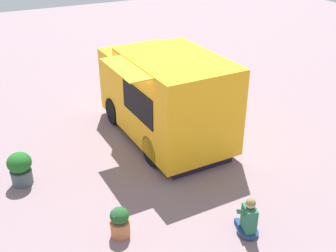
{
  "coord_description": "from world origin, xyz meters",
  "views": [
    {
      "loc": [
        -4.65,
        -9.31,
        5.93
      ],
      "look_at": [
        -0.22,
        -0.56,
        0.79
      ],
      "focal_mm": 44.15,
      "sensor_mm": 36.0,
      "label": 1
    }
  ],
  "objects_px": {
    "food_truck": "(165,97)",
    "planter_flowering_near": "(120,222)",
    "person_customer": "(248,220)",
    "plaza_bench": "(215,73)",
    "planter_flowering_far": "(20,168)"
  },
  "relations": [
    {
      "from": "food_truck",
      "to": "planter_flowering_near",
      "type": "xyz_separation_m",
      "value": [
        -2.69,
        -3.35,
        -0.91
      ]
    },
    {
      "from": "food_truck",
      "to": "person_customer",
      "type": "xyz_separation_m",
      "value": [
        -0.33,
        -4.47,
        -0.9
      ]
    },
    {
      "from": "person_customer",
      "to": "plaza_bench",
      "type": "xyz_separation_m",
      "value": [
        4.02,
        7.51,
        0.03
      ]
    },
    {
      "from": "plaza_bench",
      "to": "food_truck",
      "type": "bearing_deg",
      "value": -140.5
    },
    {
      "from": "planter_flowering_far",
      "to": "person_customer",
      "type": "bearing_deg",
      "value": -45.4
    },
    {
      "from": "food_truck",
      "to": "planter_flowering_far",
      "type": "relative_size",
      "value": 5.52
    },
    {
      "from": "planter_flowering_near",
      "to": "plaza_bench",
      "type": "relative_size",
      "value": 0.36
    },
    {
      "from": "planter_flowering_near",
      "to": "planter_flowering_far",
      "type": "relative_size",
      "value": 0.79
    },
    {
      "from": "planter_flowering_near",
      "to": "person_customer",
      "type": "bearing_deg",
      "value": -25.45
    },
    {
      "from": "person_customer",
      "to": "plaza_bench",
      "type": "bearing_deg",
      "value": 61.86
    },
    {
      "from": "person_customer",
      "to": "plaza_bench",
      "type": "distance_m",
      "value": 8.51
    },
    {
      "from": "person_customer",
      "to": "planter_flowering_near",
      "type": "height_order",
      "value": "person_customer"
    },
    {
      "from": "planter_flowering_far",
      "to": "food_truck",
      "type": "bearing_deg",
      "value": 7.85
    },
    {
      "from": "food_truck",
      "to": "planter_flowering_near",
      "type": "bearing_deg",
      "value": -128.79
    },
    {
      "from": "food_truck",
      "to": "person_customer",
      "type": "height_order",
      "value": "food_truck"
    }
  ]
}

